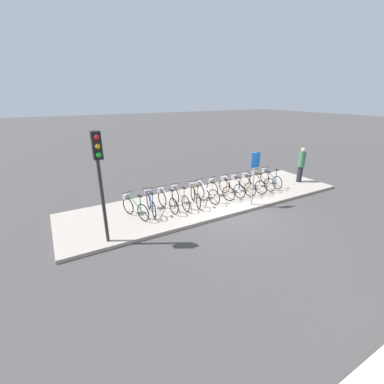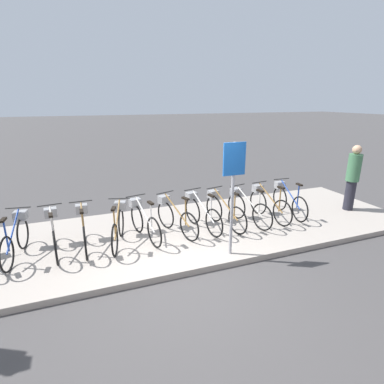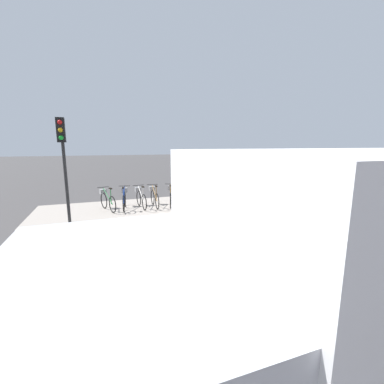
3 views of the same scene
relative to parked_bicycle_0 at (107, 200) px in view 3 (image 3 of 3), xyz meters
name	(u,v)px [view 3 (image 3 of 3)]	position (x,y,z in m)	size (l,w,h in m)	color
ground_plane	(204,215)	(3.49, -1.63, -0.54)	(120.00, 120.00, 0.00)	#423F3F
sidewalk	(190,204)	(3.49, 0.06, -0.48)	(12.49, 3.37, 0.12)	#9E9389
parked_bicycle_0	(107,200)	(0.00, 0.00, 0.00)	(0.64, 1.47, 0.95)	black
parked_bicycle_1	(124,198)	(0.67, 0.03, 0.00)	(0.46, 1.53, 0.95)	black
parked_bicycle_2	(141,197)	(1.32, -0.01, 0.00)	(0.46, 1.54, 0.95)	black
parked_bicycle_3	(154,196)	(1.89, -0.01, 0.00)	(0.46, 1.54, 0.95)	black
parked_bicycle_4	(171,196)	(2.57, -0.08, 0.00)	(0.57, 1.49, 0.95)	black
parked_bicycle_5	(182,194)	(3.11, 0.00, 0.00)	(0.50, 1.51, 0.95)	black
parked_bicycle_6	(197,193)	(3.82, 0.00, 0.00)	(0.62, 1.47, 0.95)	black
parked_bicycle_7	(210,192)	(4.47, 0.01, 0.00)	(0.48, 1.52, 0.95)	black
parked_bicycle_8	(222,192)	(5.02, -0.05, 0.00)	(0.48, 1.52, 0.95)	black
parked_bicycle_9	(234,191)	(5.64, -0.07, 0.00)	(0.51, 1.51, 0.95)	black
parked_bicycle_10	(246,190)	(6.29, -0.01, 0.00)	(0.46, 1.53, 0.95)	black
parked_bicycle_11	(257,189)	(6.96, 0.06, 0.00)	(0.46, 1.54, 0.95)	black
truck	(339,277)	(1.78, -8.89, 0.96)	(4.98, 2.05, 2.64)	black
pedestrian	(292,178)	(8.78, -0.26, 0.52)	(0.34, 0.34, 1.78)	#23232D
traffic_light	(63,149)	(-1.25, -1.39, 2.01)	(0.24, 0.40, 3.38)	#2D2D2D
sign_post	(227,172)	(4.56, -1.34, 1.08)	(0.44, 0.07, 2.20)	#99999E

